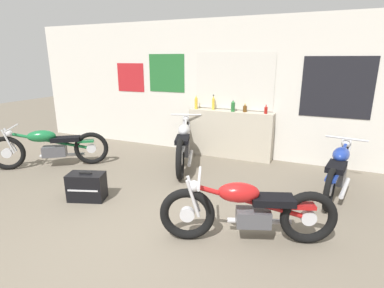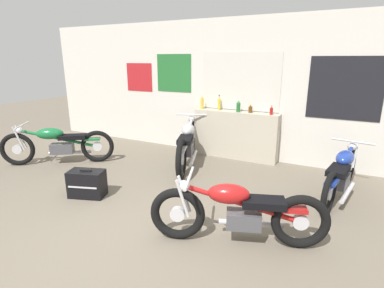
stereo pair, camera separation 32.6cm
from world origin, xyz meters
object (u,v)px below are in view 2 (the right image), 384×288
Objects in this scene: motorcycle_silver at (188,143)px; motorcycle_blue at (342,172)px; bottle_rightmost at (271,111)px; bottle_leftmost at (202,103)px; bottle_right_center at (250,109)px; motorcycle_red at (238,212)px; bottle_left_center at (219,103)px; bottle_center at (238,107)px; motorcycle_green at (58,144)px; hard_case_black at (87,184)px.

motorcycle_silver reaches higher than motorcycle_blue.
motorcycle_blue is at bearing -37.27° from bottle_rightmost.
bottle_right_center is at bearing 2.25° from bottle_leftmost.
motorcycle_red is at bearing -117.81° from motorcycle_blue.
motorcycle_silver is at bearing 130.29° from motorcycle_red.
motorcycle_silver is (-0.29, -0.85, -0.69)m from bottle_left_center.
bottle_left_center is at bearing 171.08° from bottle_center.
bottle_left_center is 0.17× the size of motorcycle_green.
bottle_rightmost is 0.10× the size of motorcycle_green.
bottle_rightmost reaches higher than bottle_right_center.
hard_case_black is at bearing -126.58° from bottle_rightmost.
bottle_leftmost is 2.96m from hard_case_black.
bottle_rightmost is (1.10, -0.05, -0.06)m from bottle_left_center.
motorcycle_silver is 1.13× the size of motorcycle_red.
motorcycle_silver is at bearing -139.26° from bottle_right_center.
motorcycle_blue is at bearing -4.46° from motorcycle_silver.
bottle_left_center is 0.45m from bottle_center.
bottle_center is at bearing 109.58° from motorcycle_red.
bottle_rightmost is at bearing 53.42° from hard_case_black.
motorcycle_green reaches higher than motorcycle_red.
motorcycle_green is at bearing -147.47° from bottle_center.
bottle_rightmost is 0.30× the size of hard_case_black.
motorcycle_green is at bearing -153.43° from motorcycle_silver.
bottle_right_center is at bearing 12.34° from bottle_center.
bottle_left_center reaches higher than motorcycle_blue.
motorcycle_blue is at bearing -26.62° from bottle_center.
bottle_right_center is 0.42m from bottle_rightmost.
bottle_rightmost reaches higher than hard_case_black.
motorcycle_green is at bearing -148.71° from bottle_right_center.
bottle_left_center is 2.75m from motorcycle_blue.
bottle_center is at bearing -0.71° from bottle_leftmost.
bottle_right_center is 1.42m from motorcycle_silver.
bottle_left_center is at bearing 9.30° from bottle_leftmost.
bottle_rightmost reaches higher than motorcycle_silver.
hard_case_black is (-0.95, -2.81, -0.91)m from bottle_left_center.
bottle_left_center is at bearing 71.33° from motorcycle_silver.
motorcycle_blue is (2.43, -1.06, -0.73)m from bottle_left_center.
bottle_center reaches higher than hard_case_black.
bottle_right_center is at bearing 59.80° from hard_case_black.
bottle_rightmost reaches higher than motorcycle_red.
bottle_leftmost is 3.01m from motorcycle_green.
motorcycle_blue is at bearing -30.85° from bottle_right_center.
motorcycle_blue is (1.75, -1.05, -0.67)m from bottle_right_center.
bottle_right_center is at bearing 175.30° from bottle_rightmost.
bottle_left_center is at bearing 177.21° from bottle_rightmost.
bottle_rightmost is 2.95m from motorcycle_red.
bottle_center is 2.33m from motorcycle_blue.
bottle_center is (0.81, -0.01, -0.03)m from bottle_leftmost.
motorcycle_blue is 2.09m from motorcycle_red.
motorcycle_green is (-3.25, -1.97, -0.65)m from bottle_right_center.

